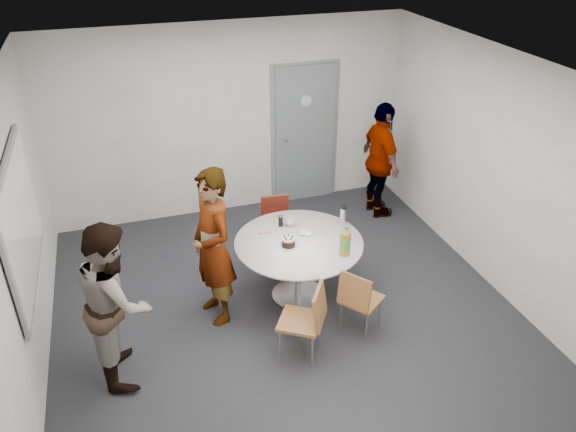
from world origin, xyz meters
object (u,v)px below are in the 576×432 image
object	(u,v)px
person_left	(116,301)
whiteboard	(22,222)
chair_near_right	(358,297)
door	(305,135)
chair_far	(276,220)
chair_near_left	(309,316)
person_right	(381,161)
table	(302,249)
person_main	(213,248)

from	to	relation	value
person_left	whiteboard	bearing A→B (deg)	48.77
whiteboard	chair_near_right	distance (m)	3.32
door	chair_near_right	distance (m)	3.21
door	chair_far	world-z (taller)	door
chair_near_left	door	bearing A→B (deg)	14.04
door	chair_near_right	size ratio (longest dim) A/B	2.70
whiteboard	chair_near_right	xyz separation A→B (m)	(3.07, -0.84, -0.98)
chair_far	person_right	size ratio (longest dim) A/B	0.47
person_left	table	bearing A→B (deg)	-74.94
chair_near_right	person_left	xyz separation A→B (m)	(-2.35, 0.23, 0.35)
chair_far	person_main	world-z (taller)	person_main
person_left	person_right	xyz separation A→B (m)	(3.69, 2.09, 0.01)
person_left	person_right	distance (m)	4.24
table	person_right	size ratio (longest dim) A/B	0.85
whiteboard	table	xyz separation A→B (m)	(2.72, -0.05, -0.80)
table	chair_near_left	bearing A→B (deg)	-105.02
chair_near_left	person_right	world-z (taller)	person_right
table	person_main	xyz separation A→B (m)	(-0.99, -0.03, 0.23)
person_left	chair_near_left	bearing A→B (deg)	-103.16
chair_far	chair_near_left	bearing A→B (deg)	87.77
person_right	person_left	bearing A→B (deg)	120.03
chair_near_left	person_main	world-z (taller)	person_main
door	person_left	bearing A→B (deg)	-134.50
whiteboard	chair_near_right	bearing A→B (deg)	-15.29
chair_near_right	door	bearing A→B (deg)	134.19
table	chair_far	xyz separation A→B (m)	(0.00, 1.00, -0.18)
person_left	person_right	size ratio (longest dim) A/B	0.98
person_main	person_left	size ratio (longest dim) A/B	1.07
chair_far	person_left	xyz separation A→B (m)	(-2.00, -1.56, 0.35)
table	person_main	size ratio (longest dim) A/B	0.81
door	chair_far	bearing A→B (deg)	-122.23
door	person_left	world-z (taller)	door
whiteboard	chair_far	xyz separation A→B (m)	(2.72, 0.95, -0.98)
chair_near_left	chair_near_right	bearing A→B (deg)	-42.56
door	person_left	distance (m)	4.06
chair_near_left	person_left	world-z (taller)	person_left
chair_near_right	person_left	distance (m)	2.39
table	person_left	bearing A→B (deg)	-164.24
chair_near_left	chair_near_right	xyz separation A→B (m)	(0.60, 0.16, -0.04)
chair_near_right	chair_far	world-z (taller)	chair_near_right
chair_near_left	person_main	xyz separation A→B (m)	(-0.74, 0.92, 0.37)
whiteboard	person_left	bearing A→B (deg)	-40.53
whiteboard	chair_near_left	world-z (taller)	whiteboard
person_left	person_right	bearing A→B (deg)	-61.21
door	table	xyz separation A→B (m)	(-0.84, -2.33, -0.38)
table	person_right	xyz separation A→B (m)	(1.69, 1.52, 0.19)
table	whiteboard	bearing A→B (deg)	179.01
chair_near_right	person_main	xyz separation A→B (m)	(-1.34, 0.76, 0.41)
chair_near_right	person_left	size ratio (longest dim) A/B	0.48
person_main	person_right	size ratio (longest dim) A/B	1.06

